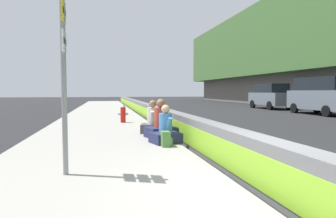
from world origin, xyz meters
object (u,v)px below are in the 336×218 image
Objects in this scene: route_sign_post at (64,54)px; seated_person_middle at (161,125)px; backpack at (166,139)px; seated_person_foreground at (166,131)px; seated_person_rear at (153,123)px; parked_car_fourth at (270,96)px; fire_hydrant at (123,113)px; parked_car_third at (322,95)px.

seated_person_middle is at bearing -33.67° from route_sign_post.
route_sign_post reaches higher than backpack.
seated_person_rear is at bearing 0.59° from seated_person_foreground.
parked_car_fourth reaches higher than seated_person_foreground.
route_sign_post is 3.91m from seated_person_foreground.
backpack is (-2.55, 0.08, -0.16)m from seated_person_rear.
route_sign_post is at bearing 146.33° from seated_person_middle.
route_sign_post is at bearing 138.05° from seated_person_foreground.
seated_person_foreground is 2.70× the size of backpack.
route_sign_post is at bearing 153.52° from seated_person_rear.
fire_hydrant is at bearing 8.54° from seated_person_foreground.
parked_car_fourth reaches higher than seated_person_rear.
parked_car_fourth is (13.41, -13.13, 0.69)m from seated_person_rear.
seated_person_middle is 1.06m from seated_person_rear.
parked_car_third reaches higher than backpack.
route_sign_post is at bearing 127.05° from parked_car_third.
route_sign_post reaches higher than parked_car_fourth.
route_sign_post is 5.47m from seated_person_rear.
parked_car_fourth reaches higher than backpack.
parked_car_fourth is at bearing -2.06° from parked_car_third.
seated_person_rear is 14.62m from parked_car_third.
seated_person_rear reaches higher than seated_person_foreground.
backpack is at bearing -46.87° from route_sign_post.
backpack is 20.73m from parked_car_fourth.
fire_hydrant reaches higher than backpack.
parked_car_third reaches higher than fire_hydrant.
fire_hydrant is 0.17× the size of parked_car_third.
parked_car_third reaches higher than seated_person_rear.
parked_car_third is at bearing -54.11° from backpack.
fire_hydrant is at bearing 103.55° from parked_car_third.
fire_hydrant is 5.64m from seated_person_foreground.
route_sign_post reaches higher than fire_hydrant.
seated_person_rear is at bearing 117.93° from parked_car_third.
parked_car_third is 6.58m from parked_car_fourth.
seated_person_middle is 0.24× the size of parked_car_third.
parked_car_third is (3.30, -13.71, 0.77)m from fire_hydrant.
fire_hydrant is 0.82× the size of seated_person_foreground.
backpack is at bearing 125.89° from parked_car_third.
parked_car_third is (7.89, -12.82, 0.83)m from seated_person_middle.
seated_person_foreground is (-5.58, -0.84, -0.11)m from fire_hydrant.
backpack is at bearing 174.13° from seated_person_middle.
seated_person_middle is (0.99, -0.06, 0.04)m from seated_person_foreground.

